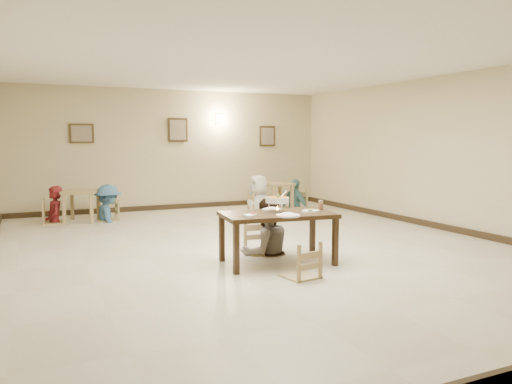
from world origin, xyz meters
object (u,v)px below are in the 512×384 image
bg_chair_lr (108,201)px  bg_chair_rr (295,189)px  main_table (278,218)px  bg_diner_a (53,186)px  main_diner (266,198)px  bg_table_right (277,188)px  bg_diner_d (295,179)px  drink_glass (321,205)px  bg_chair_rl (259,192)px  bg_diner_c (259,175)px  bg_diner_b (107,184)px  curry_warmer (277,200)px  chair_near (300,243)px  bg_table_left (81,196)px  chair_far (262,221)px  bg_chair_ll (54,200)px

bg_chair_lr → bg_chair_rr: bg_chair_rr is taller
main_table → bg_diner_a: 5.71m
main_diner → bg_chair_lr: size_ratio=1.95×
bg_table_right → bg_diner_d: size_ratio=0.49×
main_diner → drink_glass: 0.87m
bg_chair_rl → bg_diner_c: (0.00, 0.00, 0.41)m
bg_table_right → bg_diner_b: 4.14m
bg_chair_rr → bg_diner_c: (-1.00, 0.06, 0.37)m
curry_warmer → drink_glass: size_ratio=2.69×
chair_near → bg_chair_lr: 5.88m
bg_chair_rl → bg_diner_d: bearing=-90.4°
main_diner → bg_table_left: bearing=-61.4°
chair_far → drink_glass: (0.64, -0.70, 0.29)m
main_diner → bg_chair_ll: 5.23m
bg_table_right → bg_chair_rl: 0.50m
chair_far → bg_diner_b: (-1.73, 4.19, 0.29)m
chair_near → bg_chair_rl: 6.07m
drink_glass → bg_diner_b: bg_diner_b is taller
drink_glass → bg_diner_d: 5.38m
chair_near → bg_diner_a: bearing=-74.2°
chair_far → bg_table_right: size_ratio=1.35×
drink_glass → bg_diner_c: bearing=75.5°
main_table → bg_table_left: (-2.18, 4.98, -0.10)m
bg_chair_rr → bg_diner_c: size_ratio=0.58×
main_table → bg_diner_d: size_ratio=1.08×
bg_chair_lr → bg_diner_b: size_ratio=0.56×
drink_glass → bg_diner_a: bg_diner_a is taller
curry_warmer → bg_diner_d: (2.99, 4.86, -0.14)m
main_diner → bg_table_right: main_diner is taller
main_diner → bg_chair_ll: (-2.86, 4.37, -0.37)m
bg_table_left → bg_table_right: bg_table_left is taller
chair_near → drink_glass: 1.16m
main_diner → drink_glass: size_ratio=12.42×
bg_diner_c → bg_diner_d: 1.01m
bg_table_right → bg_diner_b: bg_diner_b is taller
bg_chair_rr → bg_diner_d: (0.00, 0.00, 0.25)m
main_diner → bg_chair_ll: main_diner is taller
bg_chair_rl → bg_chair_ll: bearing=92.3°
bg_diner_b → bg_table_right: bearing=-96.4°
bg_table_left → bg_chair_lr: bearing=-7.9°
curry_warmer → bg_diner_b: 5.15m
bg_chair_ll → curry_warmer: bearing=-147.2°
drink_glass → bg_chair_lr: size_ratio=0.16×
main_diner → drink_glass: main_diner is taller
bg_diner_b → chair_near: bearing=-171.4°
chair_far → bg_chair_lr: 4.53m
main_table → chair_far: bearing=89.2°
chair_far → main_diner: main_diner is taller
bg_chair_rr → bg_diner_b: 4.64m
bg_table_right → bg_diner_c: 0.61m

